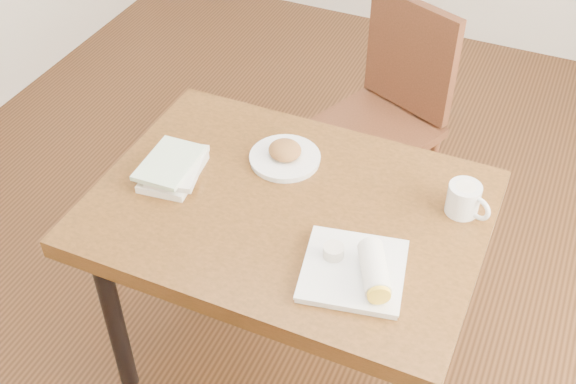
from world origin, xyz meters
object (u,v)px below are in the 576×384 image
at_px(chair_far, 388,107).
at_px(plate_burrito, 359,270).
at_px(book_stack, 174,168).
at_px(table, 288,226).
at_px(plate_scone, 285,155).
at_px(coffee_mug, 465,199).

xyz_separation_m(chair_far, plate_burrito, (0.24, -1.05, 0.23)).
xyz_separation_m(chair_far, book_stack, (-0.41, -0.89, 0.23)).
distance_m(table, chair_far, 0.88).
height_order(plate_scone, coffee_mug, coffee_mug).
height_order(plate_burrito, book_stack, plate_burrito).
height_order(table, plate_scone, plate_scone).
relative_size(chair_far, plate_scone, 4.31).
xyz_separation_m(coffee_mug, plate_burrito, (-0.19, -0.35, -0.02)).
bearing_deg(table, book_stack, -177.32).
relative_size(table, plate_burrito, 3.63).
bearing_deg(chair_far, plate_scone, -100.89).
height_order(table, plate_burrito, plate_burrito).
height_order(chair_far, plate_burrito, chair_far).
distance_m(plate_scone, plate_burrito, 0.52).
bearing_deg(plate_scone, coffee_mug, -0.60).
bearing_deg(chair_far, plate_burrito, -77.15).
height_order(plate_scone, book_stack, plate_scone).
bearing_deg(chair_far, book_stack, -114.94).
bearing_deg(book_stack, plate_burrito, -13.95).
bearing_deg(table, chair_far, 87.21).
bearing_deg(chair_far, table, -92.79).
bearing_deg(table, coffee_mug, 20.42).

